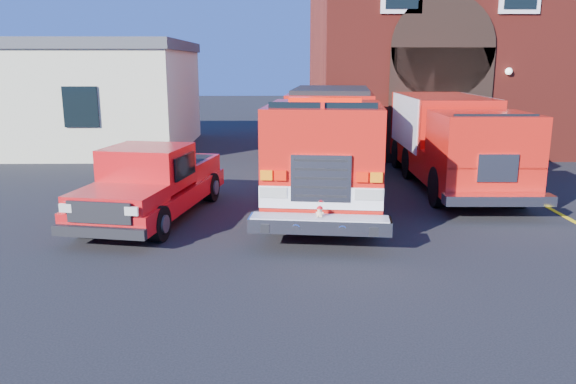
{
  "coord_description": "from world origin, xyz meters",
  "views": [
    {
      "loc": [
        -0.17,
        -10.72,
        3.51
      ],
      "look_at": [
        0.0,
        -1.2,
        1.3
      ],
      "focal_mm": 35.0,
      "sensor_mm": 36.0,
      "label": 1
    }
  ],
  "objects_px": {
    "fire_station": "(491,44)",
    "pickup_truck": "(153,184)",
    "side_building": "(65,94)",
    "fire_engine": "(328,143)",
    "secondary_truck": "(452,138)"
  },
  "relations": [
    {
      "from": "side_building",
      "to": "pickup_truck",
      "type": "height_order",
      "value": "side_building"
    },
    {
      "from": "side_building",
      "to": "pickup_truck",
      "type": "relative_size",
      "value": 1.88
    },
    {
      "from": "fire_station",
      "to": "fire_engine",
      "type": "relative_size",
      "value": 1.63
    },
    {
      "from": "side_building",
      "to": "fire_engine",
      "type": "distance_m",
      "value": 13.68
    },
    {
      "from": "pickup_truck",
      "to": "secondary_truck",
      "type": "xyz_separation_m",
      "value": [
        7.89,
        3.46,
        0.56
      ]
    },
    {
      "from": "fire_station",
      "to": "pickup_truck",
      "type": "relative_size",
      "value": 2.8
    },
    {
      "from": "fire_engine",
      "to": "pickup_truck",
      "type": "relative_size",
      "value": 1.72
    },
    {
      "from": "fire_station",
      "to": "side_building",
      "type": "height_order",
      "value": "fire_station"
    },
    {
      "from": "secondary_truck",
      "to": "side_building",
      "type": "bearing_deg",
      "value": 151.06
    },
    {
      "from": "side_building",
      "to": "pickup_truck",
      "type": "distance_m",
      "value": 12.71
    },
    {
      "from": "side_building",
      "to": "pickup_truck",
      "type": "bearing_deg",
      "value": -61.79
    },
    {
      "from": "fire_station",
      "to": "secondary_truck",
      "type": "bearing_deg",
      "value": -115.49
    },
    {
      "from": "fire_engine",
      "to": "secondary_truck",
      "type": "relative_size",
      "value": 1.2
    },
    {
      "from": "pickup_truck",
      "to": "secondary_truck",
      "type": "distance_m",
      "value": 8.64
    },
    {
      "from": "side_building",
      "to": "secondary_truck",
      "type": "xyz_separation_m",
      "value": [
        13.86,
        -7.67,
        -0.84
      ]
    }
  ]
}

